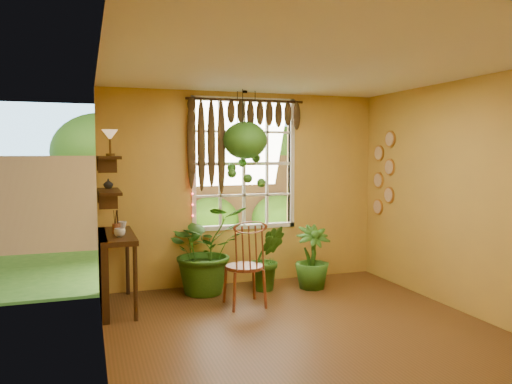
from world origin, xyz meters
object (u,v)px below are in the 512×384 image
potted_plant_mid (267,258)px  hanging_basket (245,147)px  potted_plant_left (206,249)px  windsor_chair (245,278)px  counter_ledge (108,263)px

potted_plant_mid → hanging_basket: hanging_basket is taller
potted_plant_left → windsor_chair: bearing=-66.1°
windsor_chair → hanging_basket: (0.28, 0.89, 1.59)m
windsor_chair → hanging_basket: size_ratio=0.90×
potted_plant_left → hanging_basket: (0.60, 0.17, 1.35)m
counter_ledge → windsor_chair: 1.65m
potted_plant_left → hanging_basket: size_ratio=0.87×
potted_plant_left → potted_plant_mid: 0.84m
potted_plant_left → hanging_basket: 1.49m
counter_ledge → potted_plant_mid: size_ratio=1.36×
potted_plant_mid → windsor_chair: bearing=-130.2°
potted_plant_left → hanging_basket: hanging_basket is taller
windsor_chair → counter_ledge: bearing=163.0°
counter_ledge → potted_plant_left: bearing=12.5°
potted_plant_left → potted_plant_mid: (0.81, -0.14, -0.15)m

